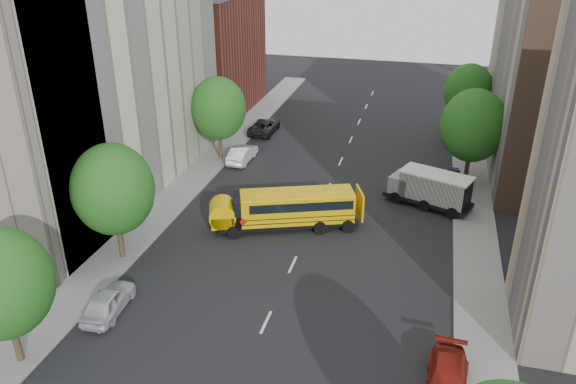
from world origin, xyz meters
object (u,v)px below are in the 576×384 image
at_px(parked_car_2, 264,126).
at_px(parked_car_4, 449,180).
at_px(street_tree_5, 468,92).
at_px(parked_car_5, 449,129).
at_px(parked_car_1, 242,154).
at_px(street_tree_0, 1,284).
at_px(safari_truck, 429,188).
at_px(parked_car_0, 108,301).
at_px(street_tree_1, 113,189).
at_px(parked_car_3, 447,380).
at_px(street_tree_2, 218,108).
at_px(street_tree_4, 473,126).
at_px(school_bus, 286,208).

bearing_deg(parked_car_2, parked_car_4, 153.99).
bearing_deg(street_tree_5, parked_car_5, -179.78).
bearing_deg(parked_car_1, parked_car_2, -86.39).
bearing_deg(street_tree_0, safari_truck, 50.04).
height_order(street_tree_0, parked_car_0, street_tree_0).
distance_m(street_tree_5, parked_car_1, 23.60).
distance_m(street_tree_5, safari_truck, 17.75).
bearing_deg(street_tree_1, parked_car_3, -17.99).
relative_size(street_tree_5, parked_car_0, 1.77).
relative_size(safari_truck, parked_car_0, 1.64).
xyz_separation_m(street_tree_1, parked_car_2, (1.87, 25.82, -4.23)).
bearing_deg(street_tree_2, parked_car_5, 30.21).
xyz_separation_m(parked_car_3, parked_car_4, (0.00, 23.14, 0.08)).
xyz_separation_m(street_tree_2, parked_car_1, (2.20, -0.22, -4.09)).
bearing_deg(safari_truck, parked_car_0, -112.33).
relative_size(street_tree_1, parked_car_0, 1.86).
xyz_separation_m(safari_truck, parked_car_0, (-16.89, -18.11, -0.77)).
xyz_separation_m(street_tree_4, parked_car_3, (-1.40, -24.69, -4.40)).
relative_size(street_tree_1, street_tree_5, 1.05).
height_order(street_tree_1, street_tree_5, street_tree_1).
bearing_deg(school_bus, parked_car_4, 19.67).
distance_m(school_bus, parked_car_3, 17.54).
xyz_separation_m(safari_truck, parked_car_2, (-17.22, 13.04, -0.78)).
relative_size(street_tree_4, school_bus, 0.80).
bearing_deg(parked_car_3, parked_car_1, 129.75).
distance_m(street_tree_4, parked_car_0, 30.90).
height_order(safari_truck, parked_car_5, safari_truck).
bearing_deg(street_tree_1, street_tree_0, -90.00).
distance_m(parked_car_3, parked_car_5, 36.68).
bearing_deg(school_bus, street_tree_0, -140.25).
height_order(street_tree_5, school_bus, street_tree_5).
relative_size(street_tree_4, street_tree_5, 1.08).
bearing_deg(street_tree_0, street_tree_2, 90.00).
xyz_separation_m(parked_car_4, parked_car_5, (0.00, 13.54, -0.08)).
xyz_separation_m(school_bus, parked_car_1, (-7.10, 11.08, -0.83)).
distance_m(parked_car_1, parked_car_3, 30.61).
xyz_separation_m(street_tree_0, parked_car_3, (20.60, 3.31, -3.96)).
distance_m(school_bus, parked_car_4, 14.95).
relative_size(street_tree_2, parked_car_3, 1.65).
bearing_deg(street_tree_0, parked_car_1, 85.47).
relative_size(street_tree_2, parked_car_0, 1.81).
height_order(parked_car_3, parked_car_5, parked_car_5).
height_order(safari_truck, parked_car_1, safari_truck).
bearing_deg(parked_car_3, street_tree_4, 89.56).
bearing_deg(parked_car_1, parked_car_0, 91.29).
xyz_separation_m(street_tree_2, street_tree_5, (22.00, 12.00, -0.12)).
bearing_deg(street_tree_1, parked_car_4, 38.61).
bearing_deg(parked_car_1, street_tree_2, -4.42).
xyz_separation_m(street_tree_2, parked_car_0, (2.20, -23.32, -4.10)).
bearing_deg(safari_truck, street_tree_0, -109.28).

